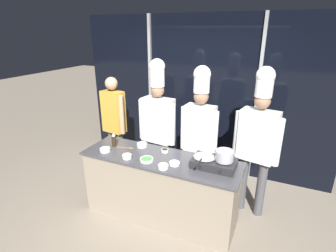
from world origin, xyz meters
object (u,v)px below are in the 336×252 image
at_px(prep_bowl_scallions, 147,159).
at_px(prep_bowl_rice, 105,150).
at_px(prep_bowl_bean_sprouts, 142,145).
at_px(chef_line, 258,135).
at_px(prep_bowl_ginger, 127,156).
at_px(chef_sous, 200,127).
at_px(stock_pot, 225,155).
at_px(prep_bowl_shrimp, 163,166).
at_px(serving_spoon_slotted, 128,148).
at_px(frying_pan, 205,155).
at_px(person_guest, 114,118).
at_px(chef_head, 158,120).
at_px(prep_bowl_soy_glaze, 165,150).
at_px(portable_stove, 214,163).
at_px(prep_bowl_noodles, 175,163).
at_px(squeeze_bottle_soy, 114,140).

relative_size(prep_bowl_scallions, prep_bowl_rice, 1.19).
relative_size(prep_bowl_bean_sprouts, chef_line, 0.07).
height_order(prep_bowl_ginger, chef_sous, chef_sous).
bearing_deg(prep_bowl_rice, stock_pot, 7.30).
bearing_deg(prep_bowl_shrimp, serving_spoon_slotted, 156.48).
relative_size(stock_pot, serving_spoon_slotted, 0.98).
bearing_deg(chef_line, prep_bowl_shrimp, 52.52).
relative_size(frying_pan, prep_bowl_scallions, 2.72).
height_order(prep_bowl_scallions, prep_bowl_ginger, prep_bowl_ginger).
bearing_deg(chef_line, person_guest, 10.39).
relative_size(stock_pot, prep_bowl_rice, 1.67).
height_order(prep_bowl_bean_sprouts, chef_sous, chef_sous).
distance_m(chef_head, chef_sous, 0.70).
bearing_deg(serving_spoon_slotted, chef_sous, 27.72).
bearing_deg(prep_bowl_soy_glaze, prep_bowl_shrimp, -67.36).
xyz_separation_m(prep_bowl_shrimp, serving_spoon_slotted, (-0.68, 0.30, -0.02)).
distance_m(frying_pan, prep_bowl_bean_sprouts, 0.97).
distance_m(prep_bowl_scallions, chef_head, 0.84).
xyz_separation_m(prep_bowl_scallions, chef_head, (-0.23, 0.77, 0.26)).
bearing_deg(prep_bowl_shrimp, prep_bowl_rice, 174.45).
bearing_deg(prep_bowl_soy_glaze, prep_bowl_ginger, -135.01).
bearing_deg(portable_stove, prep_bowl_ginger, -167.04).
bearing_deg(prep_bowl_noodles, chef_sous, 80.09).
distance_m(frying_pan, chef_line, 0.79).
xyz_separation_m(prep_bowl_ginger, serving_spoon_slotted, (-0.14, 0.25, -0.02)).
distance_m(prep_bowl_bean_sprouts, serving_spoon_slotted, 0.20).
distance_m(prep_bowl_noodles, prep_bowl_soy_glaze, 0.37).
relative_size(prep_bowl_ginger, chef_sous, 0.06).
bearing_deg(chef_line, stock_pot, 72.83).
xyz_separation_m(prep_bowl_scallions, serving_spoon_slotted, (-0.41, 0.22, -0.01)).
bearing_deg(chef_head, chef_sous, 177.64).
height_order(prep_bowl_rice, person_guest, person_guest).
relative_size(prep_bowl_ginger, serving_spoon_slotted, 0.49).
bearing_deg(prep_bowl_ginger, squeeze_bottle_soy, 147.02).
distance_m(prep_bowl_soy_glaze, chef_sous, 0.58).
distance_m(prep_bowl_rice, prep_bowl_shrimp, 0.92).
relative_size(frying_pan, stock_pot, 1.94).
relative_size(chef_head, chef_sous, 1.02).
relative_size(prep_bowl_rice, prep_bowl_shrimp, 1.14).
bearing_deg(squeeze_bottle_soy, stock_pot, 0.31).
distance_m(prep_bowl_shrimp, chef_head, 1.01).
relative_size(squeeze_bottle_soy, prep_bowl_noodles, 1.52).
relative_size(squeeze_bottle_soy, serving_spoon_slotted, 0.81).
relative_size(prep_bowl_scallions, chef_line, 0.08).
relative_size(squeeze_bottle_soy, prep_bowl_ginger, 1.64).
distance_m(prep_bowl_soy_glaze, prep_bowl_shrimp, 0.44).
relative_size(prep_bowl_noodles, person_guest, 0.07).
bearing_deg(stock_pot, serving_spoon_slotted, 179.73).
distance_m(prep_bowl_shrimp, chef_line, 1.29).
xyz_separation_m(prep_bowl_soy_glaze, prep_bowl_ginger, (-0.36, -0.36, 0.00)).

